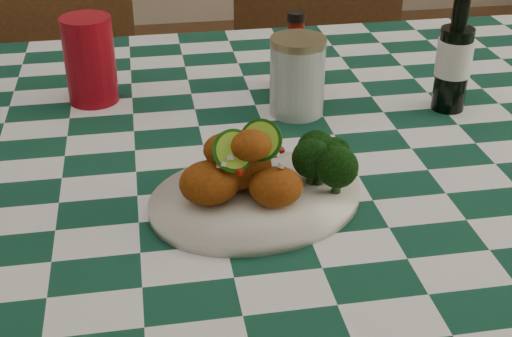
{
  "coord_description": "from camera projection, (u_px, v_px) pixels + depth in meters",
  "views": [
    {
      "loc": [
        -0.19,
        -0.96,
        1.29
      ],
      "look_at": [
        -0.05,
        -0.18,
        0.84
      ],
      "focal_mm": 50.0,
      "sensor_mm": 36.0,
      "label": 1
    }
  ],
  "objects": [
    {
      "name": "beer_bottle",
      "position": [
        455.0,
        49.0,
        1.14
      ],
      "size": [
        0.07,
        0.07,
        0.21
      ],
      "primitive_type": null,
      "rotation": [
        0.0,
        0.0,
        0.28
      ],
      "color": "black",
      "rests_on": "dining_table"
    },
    {
      "name": "broccoli_side",
      "position": [
        327.0,
        162.0,
        0.93
      ],
      "size": [
        0.08,
        0.08,
        0.06
      ],
      "primitive_type": null,
      "color": "black",
      "rests_on": "plate"
    },
    {
      "name": "dining_table",
      "position": [
        267.0,
        332.0,
        1.29
      ],
      "size": [
        1.66,
        1.06,
        0.79
      ],
      "primitive_type": null,
      "color": "#113E2D",
      "rests_on": "ground"
    },
    {
      "name": "mason_jar",
      "position": [
        297.0,
        76.0,
        1.15
      ],
      "size": [
        0.09,
        0.09,
        0.13
      ],
      "primitive_type": null,
      "rotation": [
        0.0,
        0.0,
        -0.01
      ],
      "color": "#B2BCBA",
      "rests_on": "dining_table"
    },
    {
      "name": "red_tumbler",
      "position": [
        90.0,
        60.0,
        1.19
      ],
      "size": [
        0.09,
        0.09,
        0.15
      ],
      "primitive_type": "cylinder",
      "rotation": [
        0.0,
        0.0,
        0.05
      ],
      "color": "maroon",
      "rests_on": "dining_table"
    },
    {
      "name": "wooden_chair_right",
      "position": [
        311.0,
        98.0,
        1.91
      ],
      "size": [
        0.59,
        0.6,
        1.02
      ],
      "primitive_type": null,
      "rotation": [
        0.0,
        0.0,
        -0.29
      ],
      "color": "#472814",
      "rests_on": "ground"
    },
    {
      "name": "fried_chicken_pile",
      "position": [
        250.0,
        163.0,
        0.9
      ],
      "size": [
        0.14,
        0.11,
        0.09
      ],
      "primitive_type": null,
      "color": "#8D410D",
      "rests_on": "plate"
    },
    {
      "name": "plate",
      "position": [
        256.0,
        199.0,
        0.93
      ],
      "size": [
        0.33,
        0.28,
        0.02
      ],
      "primitive_type": null,
      "rotation": [
        0.0,
        0.0,
        0.24
      ],
      "color": "silver",
      "rests_on": "dining_table"
    },
    {
      "name": "wooden_chair_left",
      "position": [
        74.0,
        150.0,
        1.8
      ],
      "size": [
        0.45,
        0.47,
        0.88
      ],
      "primitive_type": null,
      "rotation": [
        0.0,
        0.0,
        0.13
      ],
      "color": "#472814",
      "rests_on": "ground"
    },
    {
      "name": "ketchup_bottle",
      "position": [
        295.0,
        51.0,
        1.23
      ],
      "size": [
        0.08,
        0.08,
        0.14
      ],
      "primitive_type": null,
      "rotation": [
        0.0,
        0.0,
        0.18
      ],
      "color": "#650D05",
      "rests_on": "dining_table"
    }
  ]
}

